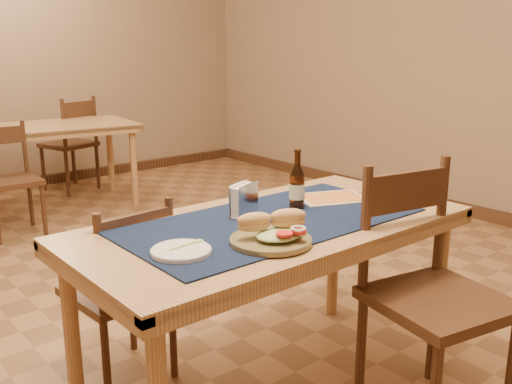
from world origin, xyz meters
TOP-DOWN VIEW (x-y plane):
  - room at (0.00, 0.00)m, footprint 6.04×7.04m
  - main_table at (0.00, -0.80)m, footprint 1.60×0.80m
  - placemat at (0.00, -0.80)m, footprint 1.20×0.60m
  - baseboard at (0.00, 0.00)m, footprint 6.00×7.00m
  - back_table at (0.26, 2.54)m, footprint 1.69×0.99m
  - chair_main_far at (-0.44, -0.34)m, footprint 0.41×0.41m
  - chair_main_near at (0.37, -1.30)m, footprint 0.54×0.54m
  - chair_back_near at (-0.17, 2.04)m, footprint 0.41×0.41m
  - chair_back_far at (0.73, 3.04)m, footprint 0.54×0.54m
  - sandwich_plate at (-0.17, -1.00)m, footprint 0.29×0.29m
  - side_plate at (-0.48, -0.88)m, footprint 0.20×0.20m
  - fork at (-0.43, -0.86)m, footprint 0.14×0.03m
  - beer_bottle at (0.19, -0.74)m, footprint 0.07×0.07m
  - napkin_holder at (-0.05, -0.68)m, footprint 0.16×0.10m
  - menu_card at (0.42, -0.73)m, footprint 0.37×0.32m

SIDE VIEW (x-z plane):
  - baseboard at x=0.00m, z-range 0.00..0.10m
  - chair_main_far at x=-0.44m, z-range 0.02..0.84m
  - chair_back_near at x=-0.17m, z-range 0.02..0.87m
  - chair_back_far at x=0.73m, z-range 0.02..0.96m
  - chair_main_near at x=0.37m, z-range 0.02..1.02m
  - main_table at x=0.00m, z-range 0.29..1.04m
  - back_table at x=0.26m, z-range 0.29..1.04m
  - placemat at x=0.00m, z-range 0.75..0.76m
  - menu_card at x=0.42m, z-range 0.76..0.76m
  - side_plate at x=-0.48m, z-range 0.76..0.77m
  - fork at x=-0.43m, z-range 0.77..0.77m
  - sandwich_plate at x=-0.17m, z-range 0.73..0.84m
  - napkin_holder at x=-0.05m, z-range 0.75..0.89m
  - beer_bottle at x=0.19m, z-range 0.72..0.97m
  - room at x=0.00m, z-range -0.02..2.82m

